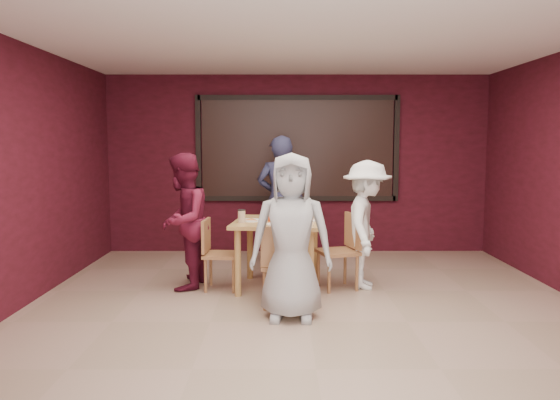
{
  "coord_description": "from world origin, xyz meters",
  "views": [
    {
      "loc": [
        -0.28,
        -5.16,
        1.74
      ],
      "look_at": [
        -0.28,
        1.26,
        1.06
      ],
      "focal_mm": 35.0,
      "sensor_mm": 36.0,
      "label": 1
    }
  ],
  "objects_px": {
    "diner_back": "(281,201)",
    "diner_left": "(183,221)",
    "dining_table": "(278,229)",
    "diner_right": "(367,225)",
    "chair_left": "(216,250)",
    "diner_front": "(291,237)",
    "chair_front": "(281,261)",
    "chair_right": "(344,246)",
    "chair_back": "(282,236)"
  },
  "relations": [
    {
      "from": "diner_left",
      "to": "chair_front",
      "type": "bearing_deg",
      "value": 63.69
    },
    {
      "from": "chair_left",
      "to": "diner_front",
      "type": "distance_m",
      "value": 1.44
    },
    {
      "from": "dining_table",
      "to": "chair_back",
      "type": "height_order",
      "value": "dining_table"
    },
    {
      "from": "diner_left",
      "to": "diner_right",
      "type": "bearing_deg",
      "value": 98.19
    },
    {
      "from": "chair_back",
      "to": "chair_left",
      "type": "bearing_deg",
      "value": -133.12
    },
    {
      "from": "dining_table",
      "to": "chair_front",
      "type": "bearing_deg",
      "value": -87.73
    },
    {
      "from": "chair_left",
      "to": "diner_right",
      "type": "relative_size",
      "value": 0.55
    },
    {
      "from": "chair_front",
      "to": "diner_front",
      "type": "xyz_separation_m",
      "value": [
        0.1,
        -0.36,
        0.32
      ]
    },
    {
      "from": "diner_front",
      "to": "diner_back",
      "type": "distance_m",
      "value": 2.43
    },
    {
      "from": "diner_right",
      "to": "dining_table",
      "type": "bearing_deg",
      "value": 102.62
    },
    {
      "from": "chair_front",
      "to": "chair_left",
      "type": "relative_size",
      "value": 1.05
    },
    {
      "from": "chair_front",
      "to": "chair_right",
      "type": "height_order",
      "value": "chair_right"
    },
    {
      "from": "diner_back",
      "to": "diner_left",
      "type": "xyz_separation_m",
      "value": [
        -1.16,
        -1.29,
        -0.11
      ]
    },
    {
      "from": "diner_left",
      "to": "chair_right",
      "type": "bearing_deg",
      "value": 97.31
    },
    {
      "from": "chair_front",
      "to": "chair_left",
      "type": "height_order",
      "value": "chair_front"
    },
    {
      "from": "diner_back",
      "to": "chair_right",
      "type": "bearing_deg",
      "value": 124.28
    },
    {
      "from": "chair_left",
      "to": "diner_front",
      "type": "xyz_separation_m",
      "value": [
        0.87,
        -1.09,
        0.35
      ]
    },
    {
      "from": "chair_back",
      "to": "chair_right",
      "type": "height_order",
      "value": "chair_right"
    },
    {
      "from": "dining_table",
      "to": "chair_left",
      "type": "bearing_deg",
      "value": -175.36
    },
    {
      "from": "dining_table",
      "to": "chair_front",
      "type": "distance_m",
      "value": 0.82
    },
    {
      "from": "chair_right",
      "to": "diner_right",
      "type": "height_order",
      "value": "diner_right"
    },
    {
      "from": "diner_front",
      "to": "diner_back",
      "type": "relative_size",
      "value": 0.89
    },
    {
      "from": "chair_right",
      "to": "chair_left",
      "type": "bearing_deg",
      "value": -178.35
    },
    {
      "from": "chair_back",
      "to": "chair_left",
      "type": "xyz_separation_m",
      "value": [
        -0.79,
        -0.85,
        -0.02
      ]
    },
    {
      "from": "chair_left",
      "to": "diner_right",
      "type": "distance_m",
      "value": 1.83
    },
    {
      "from": "chair_front",
      "to": "diner_right",
      "type": "distance_m",
      "value": 1.33
    },
    {
      "from": "diner_front",
      "to": "diner_right",
      "type": "relative_size",
      "value": 1.07
    },
    {
      "from": "diner_back",
      "to": "diner_left",
      "type": "height_order",
      "value": "diner_back"
    },
    {
      "from": "chair_left",
      "to": "chair_back",
      "type": "bearing_deg",
      "value": 46.88
    },
    {
      "from": "diner_left",
      "to": "diner_right",
      "type": "distance_m",
      "value": 2.19
    },
    {
      "from": "chair_back",
      "to": "diner_left",
      "type": "relative_size",
      "value": 0.54
    },
    {
      "from": "chair_front",
      "to": "diner_back",
      "type": "xyz_separation_m",
      "value": [
        0.0,
        2.07,
        0.42
      ]
    },
    {
      "from": "diner_front",
      "to": "dining_table",
      "type": "bearing_deg",
      "value": 99.62
    },
    {
      "from": "chair_back",
      "to": "chair_left",
      "type": "height_order",
      "value": "chair_back"
    },
    {
      "from": "chair_front",
      "to": "diner_left",
      "type": "height_order",
      "value": "diner_left"
    },
    {
      "from": "dining_table",
      "to": "chair_right",
      "type": "xyz_separation_m",
      "value": [
        0.78,
        -0.02,
        -0.2
      ]
    },
    {
      "from": "dining_table",
      "to": "diner_right",
      "type": "distance_m",
      "value": 1.06
    },
    {
      "from": "diner_front",
      "to": "chair_back",
      "type": "bearing_deg",
      "value": 95.52
    },
    {
      "from": "chair_right",
      "to": "diner_right",
      "type": "distance_m",
      "value": 0.38
    },
    {
      "from": "chair_left",
      "to": "diner_left",
      "type": "height_order",
      "value": "diner_left"
    },
    {
      "from": "dining_table",
      "to": "diner_left",
      "type": "xyz_separation_m",
      "value": [
        -1.13,
        -0.01,
        0.1
      ]
    },
    {
      "from": "chair_front",
      "to": "diner_back",
      "type": "relative_size",
      "value": 0.48
    },
    {
      "from": "dining_table",
      "to": "diner_front",
      "type": "bearing_deg",
      "value": -83.52
    },
    {
      "from": "chair_right",
      "to": "diner_front",
      "type": "bearing_deg",
      "value": -119.85
    },
    {
      "from": "chair_front",
      "to": "diner_left",
      "type": "distance_m",
      "value": 1.43
    },
    {
      "from": "diner_front",
      "to": "diner_right",
      "type": "bearing_deg",
      "value": 54.64
    },
    {
      "from": "chair_back",
      "to": "diner_back",
      "type": "relative_size",
      "value": 0.47
    },
    {
      "from": "diner_right",
      "to": "chair_left",
      "type": "bearing_deg",
      "value": 104.19
    },
    {
      "from": "diner_left",
      "to": "diner_front",
      "type": "bearing_deg",
      "value": 55.41
    },
    {
      "from": "chair_back",
      "to": "diner_front",
      "type": "relative_size",
      "value": 0.53
    }
  ]
}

